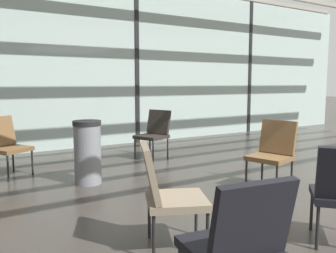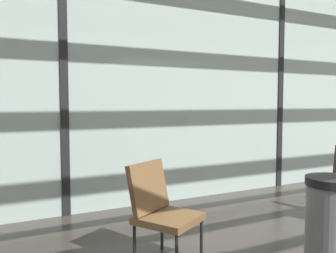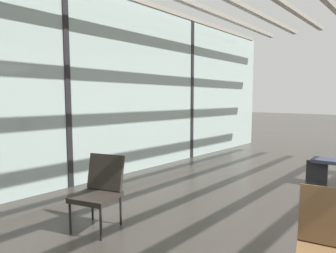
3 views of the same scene
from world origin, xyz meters
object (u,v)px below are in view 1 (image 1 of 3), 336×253
object	(u,v)px
parked_airplane	(99,65)
lounge_chair_3	(5,143)
lounge_chair_6	(238,240)
lounge_chair_1	(166,190)
trash_bin	(88,152)
lounge_chair_4	(273,150)
lounge_chair_5	(154,131)

from	to	relation	value
parked_airplane	lounge_chair_3	distance (m)	8.45
lounge_chair_3	lounge_chair_6	size ratio (longest dim) A/B	1.00
lounge_chair_1	trash_bin	xyz separation A→B (m)	(0.11, 2.19, -0.06)
lounge_chair_4	lounge_chair_6	distance (m)	2.87
lounge_chair_1	lounge_chair_3	size ratio (longest dim) A/B	1.00
parked_airplane	lounge_chair_1	size ratio (longest dim) A/B	16.59
trash_bin	lounge_chair_6	bearing A→B (deg)	-94.58
lounge_chair_1	lounge_chair_3	bearing A→B (deg)	37.64
trash_bin	lounge_chair_4	bearing A→B (deg)	-35.68
parked_airplane	lounge_chair_4	size ratio (longest dim) A/B	16.59
lounge_chair_1	lounge_chair_5	xyz separation A→B (m)	(1.71, 3.18, 0.00)
lounge_chair_4	trash_bin	bearing A→B (deg)	-140.71
trash_bin	parked_airplane	bearing A→B (deg)	67.69
lounge_chair_1	lounge_chair_3	xyz separation A→B (m)	(-0.77, 3.23, 0.00)
lounge_chair_3	lounge_chair_4	xyz separation A→B (m)	(2.88, -2.48, 0.00)
lounge_chair_4	lounge_chair_6	world-z (taller)	same
lounge_chair_4	lounge_chair_5	xyz separation A→B (m)	(-0.40, 2.42, 0.00)
lounge_chair_4	trash_bin	world-z (taller)	lounge_chair_4
lounge_chair_5	trash_bin	size ratio (longest dim) A/B	1.01
parked_airplane	lounge_chair_1	distance (m)	11.05
parked_airplane	lounge_chair_1	world-z (taller)	parked_airplane
lounge_chair_6	trash_bin	world-z (taller)	lounge_chair_6
parked_airplane	lounge_chair_6	world-z (taller)	parked_airplane
lounge_chair_1	lounge_chair_4	bearing A→B (deg)	-45.93
lounge_chair_3	lounge_chair_6	distance (m)	4.29
lounge_chair_3	lounge_chair_5	distance (m)	2.48
lounge_chair_5	lounge_chair_4	bearing A→B (deg)	-11.84
lounge_chair_6	lounge_chair_4	bearing A→B (deg)	-133.85
lounge_chair_3	trash_bin	xyz separation A→B (m)	(0.88, -1.04, -0.06)
lounge_chair_4	lounge_chair_6	xyz separation A→B (m)	(-2.26, -1.77, 0.00)
parked_airplane	trash_bin	world-z (taller)	parked_airplane
lounge_chair_5	parked_airplane	bearing A→B (deg)	145.15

